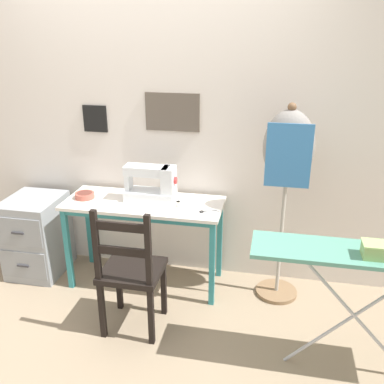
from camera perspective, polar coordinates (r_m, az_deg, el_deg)
The scene contains 12 objects.
ground_plane at distance 3.46m, azimuth -7.21°, elevation -13.81°, with size 14.00×14.00×0.00m, color gray.
wall_back at distance 3.42m, azimuth -5.31°, elevation 9.40°, with size 10.00×0.07×2.55m.
sewing_table at distance 3.34m, azimuth -6.48°, elevation -2.82°, with size 1.22×0.48×0.71m.
sewing_machine at distance 3.28m, azimuth -5.23°, elevation 0.97°, with size 0.40×0.18×0.30m.
fabric_bowl at distance 3.46m, azimuth -14.12°, elevation -0.42°, with size 0.15×0.15×0.04m.
scissors at distance 3.12m, azimuth 1.86°, elevation -2.62°, with size 0.14×0.08×0.01m.
thread_spool_near_machine at distance 3.20m, azimuth -1.84°, elevation -1.59°, with size 0.04×0.04×0.04m.
wooden_chair at distance 2.93m, azimuth -8.16°, elevation -10.53°, with size 0.40×0.38×0.94m.
filing_cabinet at distance 3.84m, azimuth -19.97°, elevation -5.46°, with size 0.42×0.50×0.66m.
dress_form at distance 3.06m, azimuth 12.65°, elevation 4.45°, with size 0.36×0.32×1.50m.
ironing_board at distance 2.57m, azimuth 21.92°, elevation -8.39°, with size 1.24×0.31×0.83m.
storage_box at distance 2.51m, azimuth 24.03°, elevation -7.16°, with size 0.21×0.12×0.08m.
Camera 1 is at (0.96, -2.66, 1.99)m, focal length 40.00 mm.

